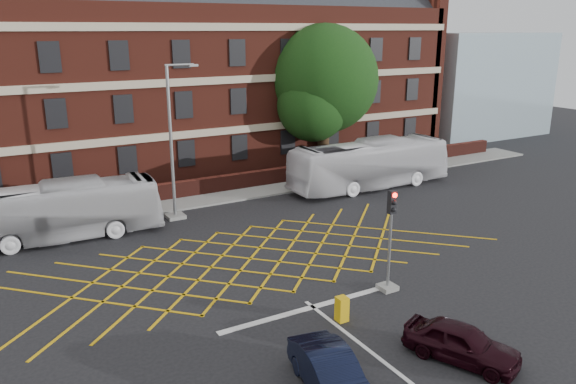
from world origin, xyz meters
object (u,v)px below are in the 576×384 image
traffic_light_near (389,250)px  utility_cabinet (342,309)px  car_maroon (461,343)px  car_navy (331,374)px  bus_right (370,164)px  bus_left (53,212)px  deciduous_tree (324,86)px  street_lamp (174,168)px

traffic_light_near → utility_cabinet: traffic_light_near is taller
car_maroon → traffic_light_near: bearing=52.4°
car_navy → car_maroon: car_navy is taller
bus_right → traffic_light_near: (-8.92, -12.77, 0.14)m
car_navy → car_maroon: bearing=1.5°
bus_left → deciduous_tree: bearing=-68.9°
bus_right → deciduous_tree: (0.41, 6.44, 4.60)m
street_lamp → utility_cabinet: size_ratio=9.07×
car_navy → utility_cabinet: (2.75, 3.36, -0.17)m
bus_left → bus_right: bus_right is taller
bus_left → traffic_light_near: traffic_light_near is taller
utility_cabinet → street_lamp: bearing=95.6°
car_maroon → traffic_light_near: 5.46m
street_lamp → bus_left: bearing=-177.5°
bus_right → utility_cabinet: bearing=139.7°
deciduous_tree → car_maroon: bearing=-113.4°
deciduous_tree → street_lamp: size_ratio=1.26×
deciduous_tree → car_navy: bearing=-122.7°
bus_left → car_navy: bearing=-159.5°
bus_right → car_navy: size_ratio=2.96×
deciduous_tree → street_lamp: deciduous_tree is taller
deciduous_tree → bus_left: bearing=-162.8°
traffic_light_near → utility_cabinet: (-3.13, -1.17, -1.29)m
car_maroon → deciduous_tree: bearing=42.5°
bus_left → bus_right: bearing=-86.5°
traffic_light_near → utility_cabinet: size_ratio=4.51×
bus_left → utility_cabinet: (7.95, -14.07, -1.02)m
deciduous_tree → traffic_light_near: (-9.33, -19.21, -4.46)m
car_navy → traffic_light_near: size_ratio=0.92×
car_navy → street_lamp: size_ratio=0.46×
car_maroon → traffic_light_near: (1.25, 5.19, 1.13)m
bus_left → deciduous_tree: 21.88m
deciduous_tree → utility_cabinet: 24.56m
bus_right → car_maroon: bearing=151.1°
car_navy → deciduous_tree: 28.74m
traffic_light_near → street_lamp: (-4.55, 13.19, 1.16)m
car_maroon → utility_cabinet: size_ratio=3.94×
traffic_light_near → street_lamp: size_ratio=0.50×
bus_right → car_maroon: size_ratio=3.12×
car_maroon → street_lamp: size_ratio=0.43×
bus_right → car_maroon: (-10.17, -17.96, -0.99)m
bus_left → traffic_light_near: (11.08, -12.90, 0.27)m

